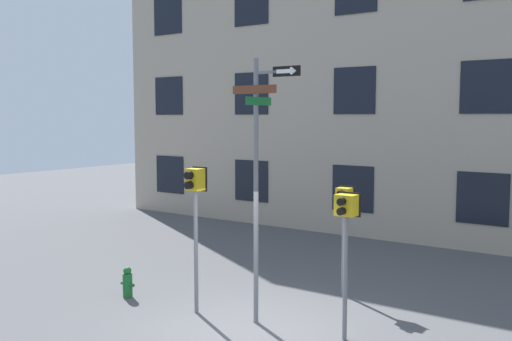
% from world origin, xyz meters
% --- Properties ---
extents(ground_plane, '(60.00, 60.00, 0.00)m').
position_xyz_m(ground_plane, '(0.00, 0.00, 0.00)').
color(ground_plane, '#515154').
extents(building_facade, '(24.00, 0.64, 12.56)m').
position_xyz_m(building_facade, '(0.00, 8.98, 6.28)').
color(building_facade, tan).
rests_on(building_facade, ground_plane).
extents(street_sign_pole, '(1.41, 0.80, 4.94)m').
position_xyz_m(street_sign_pole, '(-0.08, 0.46, 2.90)').
color(street_sign_pole, slate).
rests_on(street_sign_pole, ground_plane).
extents(pedestrian_signal_left, '(0.36, 0.40, 2.90)m').
position_xyz_m(pedestrian_signal_left, '(-1.44, 0.24, 2.27)').
color(pedestrian_signal_left, slate).
rests_on(pedestrian_signal_left, ground_plane).
extents(pedestrian_signal_right, '(0.41, 0.40, 2.59)m').
position_xyz_m(pedestrian_signal_right, '(1.59, 0.65, 2.04)').
color(pedestrian_signal_right, slate).
rests_on(pedestrian_signal_right, ground_plane).
extents(pedestrian_signal_across, '(0.36, 0.40, 2.39)m').
position_xyz_m(pedestrian_signal_across, '(0.45, 2.93, 1.85)').
color(pedestrian_signal_across, slate).
rests_on(pedestrian_signal_across, ground_plane).
extents(fire_hydrant, '(0.36, 0.20, 0.67)m').
position_xyz_m(fire_hydrant, '(-3.29, 0.15, 0.32)').
color(fire_hydrant, '#196028').
rests_on(fire_hydrant, ground_plane).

